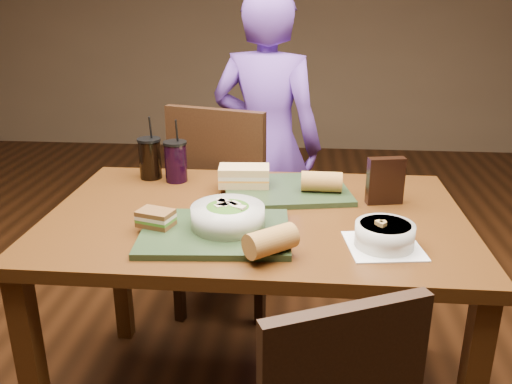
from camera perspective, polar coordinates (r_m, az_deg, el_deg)
dining_table at (r=1.74m, az=0.00°, el=-4.96°), size 1.30×0.85×0.75m
chair_far at (r=2.36m, az=-3.75°, el=-1.12°), size 0.52×0.53×0.98m
diner at (r=2.57m, az=1.14°, el=4.89°), size 0.59×0.45×1.44m
tray_near at (r=1.55m, az=-4.30°, el=-4.29°), size 0.44×0.35×0.02m
tray_far at (r=1.88m, az=3.18°, el=0.20°), size 0.47×0.39×0.02m
salad_bowl at (r=1.55m, az=-2.98°, el=-2.42°), size 0.21×0.21×0.07m
soup_bowl at (r=1.51m, az=13.38°, el=-4.38°), size 0.22×0.22×0.08m
sandwich_near at (r=1.59m, az=-10.51°, el=-2.71°), size 0.12×0.09×0.05m
sandwich_far at (r=1.88m, az=-1.26°, el=1.69°), size 0.18×0.11×0.07m
baguette_near at (r=1.40m, az=1.57°, el=-5.17°), size 0.15×0.14×0.07m
baguette_far at (r=1.84m, az=6.93°, el=1.09°), size 0.14×0.07×0.07m
cup_cola at (r=2.04m, az=-11.09°, el=3.52°), size 0.09×0.09×0.23m
cup_berry at (r=1.99m, az=-8.44°, el=3.23°), size 0.09×0.09×0.23m
chip_bag at (r=1.81m, az=13.46°, el=1.15°), size 0.12×0.06×0.16m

